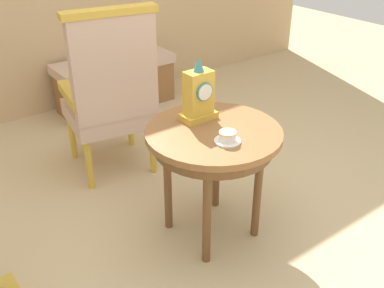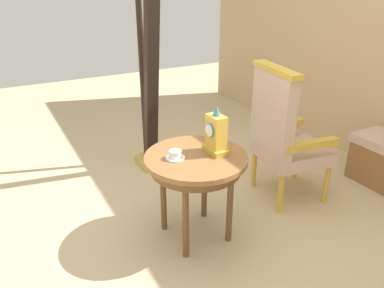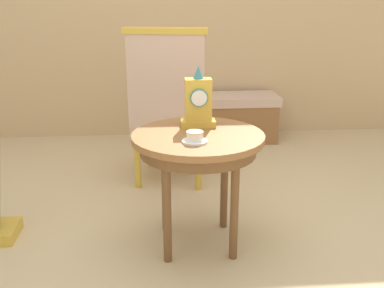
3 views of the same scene
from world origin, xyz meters
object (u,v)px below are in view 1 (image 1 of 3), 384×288
side_table (213,143)px  teacup_left (228,137)px  mantel_clock (199,95)px  window_bench (116,83)px  armchair (111,92)px

side_table → teacup_left: (-0.03, -0.14, 0.10)m
mantel_clock → window_bench: 1.87m
mantel_clock → window_bench: size_ratio=0.32×
side_table → mantel_clock: size_ratio=2.10×
mantel_clock → armchair: size_ratio=0.29×
side_table → mantel_clock: (0.01, 0.15, 0.21)m
side_table → window_bench: side_table is taller
teacup_left → side_table: bearing=78.3°
mantel_clock → side_table: bearing=-95.6°
teacup_left → armchair: 1.03m
side_table → window_bench: (0.41, 1.88, -0.35)m
side_table → teacup_left: 0.18m
armchair → window_bench: bearing=61.8°
mantel_clock → armchair: armchair is taller
side_table → window_bench: bearing=77.6°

